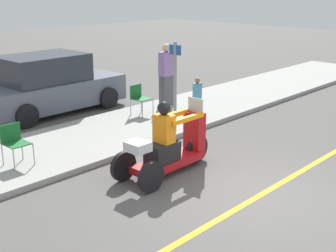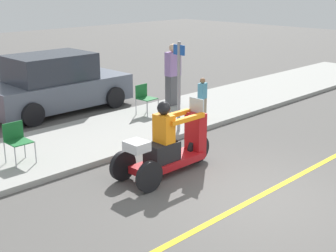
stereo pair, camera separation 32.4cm
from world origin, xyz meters
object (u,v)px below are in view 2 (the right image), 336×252
spectator_by_tree (173,76)px  spectator_near_curb (202,99)px  street_sign (179,83)px  parked_car_lot_far (56,85)px  folding_chair_set_back (16,138)px  motorcycle_trike (169,148)px  folding_chair_curbside (144,96)px

spectator_by_tree → spectator_near_curb: bearing=-105.9°
spectator_by_tree → spectator_near_curb: 1.65m
spectator_by_tree → street_sign: bearing=-132.1°
parked_car_lot_far → street_sign: street_sign is taller
spectator_by_tree → spectator_near_curb: spectator_by_tree is taller
spectator_by_tree → folding_chair_set_back: (-5.59, -1.07, -0.37)m
motorcycle_trike → parked_car_lot_far: 5.79m
folding_chair_set_back → parked_car_lot_far: bearing=48.0°
spectator_by_tree → street_sign: (-1.73, -1.92, 0.32)m
folding_chair_curbside → street_sign: (-0.45, -1.75, 0.69)m
street_sign → spectator_by_tree: bearing=47.9°
folding_chair_set_back → parked_car_lot_far: parked_car_lot_far is taller
folding_chair_set_back → parked_car_lot_far: 4.44m
spectator_near_curb → folding_chair_curbside: size_ratio=1.34×
spectator_by_tree → folding_chair_curbside: size_ratio=2.22×
motorcycle_trike → spectator_by_tree: 5.03m
street_sign → folding_chair_curbside: bearing=75.7°
street_sign → motorcycle_trike: bearing=-140.6°
spectator_by_tree → parked_car_lot_far: size_ratio=0.43×
spectator_by_tree → motorcycle_trike: bearing=-136.2°
folding_chair_curbside → street_sign: 1.94m
motorcycle_trike → street_sign: bearing=39.4°
spectator_by_tree → folding_chair_set_back: bearing=-169.1°
motorcycle_trike → street_sign: (1.89, 1.55, 0.79)m
folding_chair_set_back → parked_car_lot_far: (2.97, 3.30, 0.16)m
spectator_by_tree → street_sign: street_sign is taller
motorcycle_trike → spectator_near_curb: size_ratio=2.13×
folding_chair_set_back → street_sign: bearing=-12.4°
spectator_by_tree → folding_chair_curbside: bearing=-172.7°
folding_chair_set_back → street_sign: 4.01m
parked_car_lot_far → folding_chair_curbside: bearing=-60.9°
spectator_near_curb → parked_car_lot_far: 4.36m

